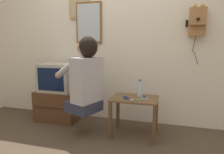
{
  "coord_description": "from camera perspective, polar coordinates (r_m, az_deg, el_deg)",
  "views": [
    {
      "loc": [
        0.84,
        -1.83,
        1.18
      ],
      "look_at": [
        0.15,
        0.55,
        0.76
      ],
      "focal_mm": 32.0,
      "sensor_mm": 36.0,
      "label": 1
    }
  ],
  "objects": [
    {
      "name": "wall_back",
      "position": [
        3.06,
        0.11,
        11.34
      ],
      "size": [
        6.8,
        0.05,
        2.55
      ],
      "color": "silver",
      "rests_on": "ground_plane"
    },
    {
      "name": "television",
      "position": [
        3.14,
        -15.26,
        -0.08
      ],
      "size": [
        0.51,
        0.39,
        0.42
      ],
      "color": "#ADA89E",
      "rests_on": "tv_stand"
    },
    {
      "name": "tv_stand",
      "position": [
        3.26,
        -14.9,
        -7.71
      ],
      "size": [
        0.63,
        0.46,
        0.46
      ],
      "color": "#51331E",
      "rests_on": "ground_plane"
    },
    {
      "name": "wall_phone_antique",
      "position": [
        2.89,
        23.17,
        14.39
      ],
      "size": [
        0.24,
        0.19,
        0.78
      ],
      "color": "#9E6B3D"
    },
    {
      "name": "cell_phone_spare",
      "position": [
        2.56,
        9.16,
        -5.79
      ],
      "size": [
        0.1,
        0.14,
        0.01
      ],
      "rotation": [
        0.0,
        0.0,
        0.35
      ],
      "color": "silver",
      "rests_on": "side_table"
    },
    {
      "name": "side_table",
      "position": [
        2.59,
        6.45,
        -8.04
      ],
      "size": [
        0.58,
        0.43,
        0.5
      ],
      "color": "brown",
      "rests_on": "ground_plane"
    },
    {
      "name": "person",
      "position": [
        2.5,
        -7.51,
        0.2
      ],
      "size": [
        0.61,
        0.54,
        0.95
      ],
      "rotation": [
        0.0,
        0.0,
        1.19
      ],
      "color": "#2D3347",
      "rests_on": "ground_plane"
    },
    {
      "name": "water_bottle",
      "position": [
        2.62,
        7.97,
        -3.25
      ],
      "size": [
        0.06,
        0.06,
        0.22
      ],
      "color": "silver",
      "rests_on": "side_table"
    },
    {
      "name": "toothbrush",
      "position": [
        2.43,
        6.79,
        -6.54
      ],
      "size": [
        0.13,
        0.11,
        0.02
      ],
      "rotation": [
        0.0,
        0.0,
        2.24
      ],
      "color": "#4CBF66",
      "rests_on": "side_table"
    },
    {
      "name": "framed_picture",
      "position": [
        3.24,
        -9.21,
        19.29
      ],
      "size": [
        0.34,
        0.03,
        0.36
      ],
      "color": "tan"
    },
    {
      "name": "cell_phone_held",
      "position": [
        2.52,
        4.0,
        -5.92
      ],
      "size": [
        0.11,
        0.14,
        0.01
      ],
      "rotation": [
        0.0,
        0.0,
        0.49
      ],
      "color": "navy",
      "rests_on": "side_table"
    },
    {
      "name": "wall_mirror",
      "position": [
        3.15,
        -6.63,
        15.13
      ],
      "size": [
        0.41,
        0.03,
        0.61
      ],
      "color": "brown"
    },
    {
      "name": "ground_plane",
      "position": [
        2.33,
        -7.91,
        -20.95
      ],
      "size": [
        14.0,
        14.0,
        0.0
      ],
      "primitive_type": "plane",
      "color": "#4C3D2D"
    }
  ]
}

